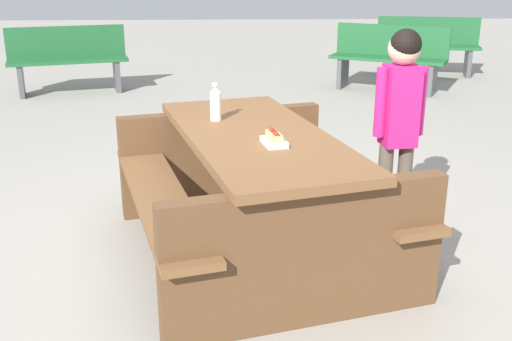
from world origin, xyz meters
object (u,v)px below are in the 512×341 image
(picnic_table, at_px, (256,184))
(park_bench_near, at_px, (428,45))
(park_bench_mid, at_px, (389,57))
(child_in_coat, at_px, (400,107))
(soda_bottle, at_px, (216,103))
(hotdog_tray, at_px, (274,139))
(park_bench_far, at_px, (68,58))

(picnic_table, xyz_separation_m, park_bench_near, (-5.91, 2.82, 0.00))
(park_bench_mid, bearing_deg, child_in_coat, -13.35)
(soda_bottle, xyz_separation_m, park_bench_near, (-5.62, 3.05, -0.41))
(soda_bottle, height_order, hotdog_tray, soda_bottle)
(soda_bottle, height_order, park_bench_mid, soda_bottle)
(picnic_table, relative_size, park_bench_near, 1.36)
(picnic_table, height_order, park_bench_near, park_bench_near)
(child_in_coat, bearing_deg, park_bench_near, 161.03)
(picnic_table, height_order, soda_bottle, soda_bottle)
(picnic_table, relative_size, child_in_coat, 1.63)
(hotdog_tray, height_order, park_bench_mid, park_bench_mid)
(park_bench_far, bearing_deg, hotdog_tray, 24.98)
(soda_bottle, bearing_deg, park_bench_far, -155.75)
(child_in_coat, bearing_deg, picnic_table, -72.49)
(child_in_coat, relative_size, park_bench_near, 0.83)
(hotdog_tray, relative_size, park_bench_far, 0.13)
(park_bench_near, bearing_deg, soda_bottle, -28.52)
(soda_bottle, relative_size, hotdog_tray, 1.15)
(hotdog_tray, distance_m, park_bench_mid, 5.35)
(child_in_coat, bearing_deg, soda_bottle, -90.57)
(picnic_table, xyz_separation_m, park_bench_mid, (-4.77, 1.95, 0.00))
(picnic_table, distance_m, soda_bottle, 0.55)
(picnic_table, distance_m, park_bench_far, 5.28)
(picnic_table, xyz_separation_m, park_bench_far, (-4.78, -2.25, 0.00))
(picnic_table, xyz_separation_m, soda_bottle, (-0.29, -0.23, 0.41))
(hotdog_tray, relative_size, child_in_coat, 0.15)
(child_in_coat, distance_m, park_bench_near, 5.97)
(picnic_table, bearing_deg, park_bench_mid, 157.73)
(picnic_table, bearing_deg, child_in_coat, 107.51)
(soda_bottle, distance_m, park_bench_mid, 5.00)
(park_bench_near, relative_size, park_bench_far, 1.00)
(soda_bottle, relative_size, park_bench_mid, 0.15)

